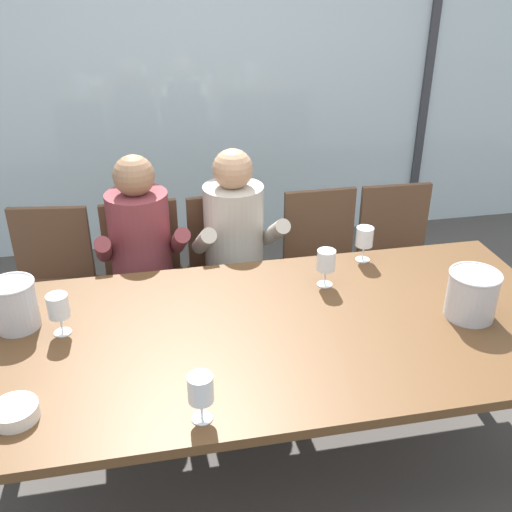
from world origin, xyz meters
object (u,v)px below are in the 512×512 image
(chair_near_window_right, at_px, (397,249))
(dining_table, at_px, (273,340))
(person_maroon_top, at_px, (143,255))
(wine_glass_center_pour, at_px, (201,391))
(person_beige_jumper, at_px, (238,247))
(chair_center, at_px, (229,261))
(ice_bucket_secondary, at_px, (472,294))
(chair_left_of_center, at_px, (144,271))
(wine_glass_by_left_taster, at_px, (365,237))
(wine_glass_near_bucket, at_px, (58,308))
(chair_near_curtain, at_px, (51,277))
(ice_bucket_primary, at_px, (15,304))
(tasting_bowl, at_px, (15,412))
(chair_right_of_center, at_px, (323,256))
(wine_glass_by_right_taster, at_px, (326,262))

(chair_near_window_right, bearing_deg, dining_table, -133.56)
(person_maroon_top, relative_size, wine_glass_center_pour, 6.83)
(person_beige_jumper, bearing_deg, person_maroon_top, 174.89)
(chair_center, relative_size, ice_bucket_secondary, 4.10)
(chair_left_of_center, bearing_deg, wine_glass_center_pour, -85.50)
(chair_center, bearing_deg, wine_glass_by_left_taster, -46.28)
(chair_center, bearing_deg, person_beige_jumper, -86.01)
(wine_glass_by_left_taster, bearing_deg, wine_glass_near_bucket, -165.73)
(chair_near_curtain, height_order, ice_bucket_secondary, ice_bucket_secondary)
(chair_near_window_right, xyz_separation_m, wine_glass_center_pour, (-1.32, -1.42, 0.34))
(dining_table, relative_size, chair_near_curtain, 2.84)
(chair_near_curtain, bearing_deg, wine_glass_center_pour, -57.50)
(ice_bucket_primary, relative_size, tasting_bowl, 1.33)
(ice_bucket_secondary, height_order, tasting_bowl, ice_bucket_secondary)
(chair_right_of_center, height_order, person_beige_jumper, person_beige_jumper)
(tasting_bowl, bearing_deg, chair_left_of_center, 71.85)
(chair_left_of_center, bearing_deg, person_beige_jumper, -18.14)
(ice_bucket_primary, bearing_deg, chair_center, 38.96)
(chair_near_curtain, xyz_separation_m, ice_bucket_secondary, (1.82, -1.08, 0.33))
(chair_left_of_center, bearing_deg, wine_glass_near_bucket, -112.66)
(ice_bucket_secondary, distance_m, wine_glass_by_left_taster, 0.61)
(dining_table, xyz_separation_m, wine_glass_by_left_taster, (0.56, 0.49, 0.18))
(chair_near_window_right, height_order, wine_glass_by_right_taster, wine_glass_by_right_taster)
(chair_near_window_right, height_order, ice_bucket_secondary, ice_bucket_secondary)
(person_beige_jumper, distance_m, wine_glass_by_right_taster, 0.66)
(chair_center, xyz_separation_m, person_beige_jumper, (0.02, -0.16, 0.17))
(chair_center, bearing_deg, dining_table, -93.18)
(chair_right_of_center, xyz_separation_m, chair_near_window_right, (0.46, -0.01, 0.00))
(chair_near_curtain, height_order, chair_right_of_center, same)
(ice_bucket_primary, height_order, wine_glass_center_pour, ice_bucket_primary)
(person_maroon_top, relative_size, wine_glass_by_right_taster, 6.83)
(ice_bucket_primary, xyz_separation_m, wine_glass_by_left_taster, (1.57, 0.27, 0.02))
(ice_bucket_secondary, bearing_deg, chair_near_window_right, 81.48)
(chair_right_of_center, relative_size, ice_bucket_secondary, 4.10)
(dining_table, bearing_deg, wine_glass_by_right_taster, 43.62)
(ice_bucket_secondary, bearing_deg, chair_right_of_center, 106.15)
(chair_right_of_center, height_order, wine_glass_near_bucket, wine_glass_near_bucket)
(chair_left_of_center, distance_m, person_maroon_top, 0.23)
(chair_left_of_center, xyz_separation_m, ice_bucket_primary, (-0.51, -0.78, 0.33))
(person_maroon_top, relative_size, wine_glass_near_bucket, 6.83)
(chair_near_curtain, relative_size, person_maroon_top, 0.73)
(dining_table, bearing_deg, person_beige_jumper, 89.99)
(chair_right_of_center, distance_m, wine_glass_by_left_taster, 0.60)
(dining_table, height_order, wine_glass_center_pour, wine_glass_center_pour)
(tasting_bowl, bearing_deg, ice_bucket_secondary, 8.71)
(tasting_bowl, bearing_deg, wine_glass_center_pour, -11.56)
(dining_table, height_order, chair_near_window_right, chair_near_window_right)
(chair_near_window_right, bearing_deg, person_maroon_top, -173.78)
(chair_near_curtain, distance_m, wine_glass_by_right_taster, 1.53)
(chair_right_of_center, height_order, wine_glass_by_left_taster, wine_glass_by_left_taster)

